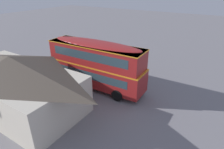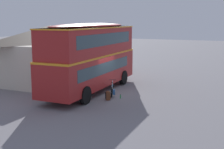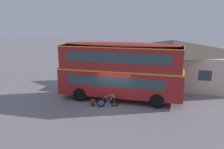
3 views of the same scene
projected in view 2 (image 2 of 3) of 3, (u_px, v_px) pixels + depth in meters
The scene contains 6 objects.
ground_plane at pixel (105, 93), 20.95m from camera, with size 120.00×120.00×0.00m, color slate.
double_decker_bus at pixel (91, 54), 21.07m from camera, with size 10.10×2.71×4.79m.
touring_bicycle at pixel (112, 90), 20.20m from camera, with size 1.69×0.83×0.99m.
backpack_on_ground at pixel (108, 95), 19.14m from camera, with size 0.40×0.39×0.58m.
water_bottle_green_metal at pixel (120, 97), 19.54m from camera, with size 0.08×0.08×0.26m.
pub_building at pixel (50, 50), 27.13m from camera, with size 12.40×6.37×4.55m.
Camera 2 is at (-18.41, -8.78, 4.99)m, focal length 48.46 mm.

